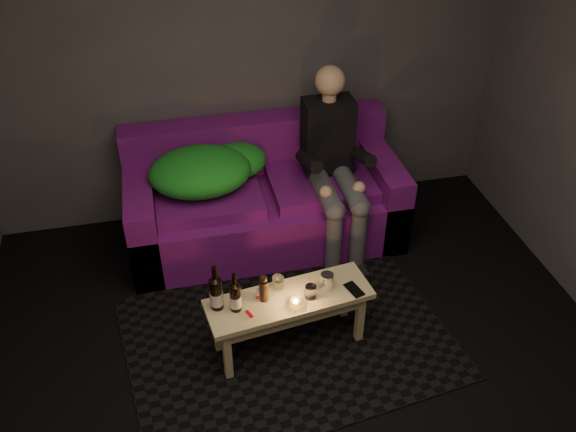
# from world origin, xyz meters

# --- Properties ---
(floor) EXTENTS (4.50, 4.50, 0.00)m
(floor) POSITION_xyz_m (0.00, 0.00, 0.00)
(floor) COLOR black
(floor) RESTS_ON ground
(room) EXTENTS (4.50, 4.50, 4.50)m
(room) POSITION_xyz_m (0.00, 0.47, 1.64)
(room) COLOR silver
(room) RESTS_ON ground
(rug) EXTENTS (2.21, 1.73, 0.01)m
(rug) POSITION_xyz_m (-0.03, 0.68, 0.00)
(rug) COLOR black
(rug) RESTS_ON floor
(sofa) EXTENTS (2.03, 0.91, 0.87)m
(sofa) POSITION_xyz_m (0.04, 1.82, 0.32)
(sofa) COLOR #6A0F72
(sofa) RESTS_ON floor
(green_blanket) EXTENTS (0.89, 0.61, 0.30)m
(green_blanket) POSITION_xyz_m (-0.38, 1.81, 0.66)
(green_blanket) COLOR green
(green_blanket) RESTS_ON sofa
(person) EXTENTS (0.37, 0.84, 1.36)m
(person) POSITION_xyz_m (0.53, 1.65, 0.70)
(person) COLOR black
(person) RESTS_ON sofa
(coffee_table) EXTENTS (1.05, 0.46, 0.42)m
(coffee_table) POSITION_xyz_m (-0.03, 0.63, 0.34)
(coffee_table) COLOR #E0C283
(coffee_table) RESTS_ON rug
(beer_bottle_a) EXTENTS (0.08, 0.08, 0.31)m
(beer_bottle_a) POSITION_xyz_m (-0.46, 0.65, 0.53)
(beer_bottle_a) COLOR black
(beer_bottle_a) RESTS_ON coffee_table
(beer_bottle_b) EXTENTS (0.07, 0.07, 0.28)m
(beer_bottle_b) POSITION_xyz_m (-0.36, 0.61, 0.52)
(beer_bottle_b) COLOR black
(beer_bottle_b) RESTS_ON coffee_table
(salt_shaker) EXTENTS (0.04, 0.04, 0.08)m
(salt_shaker) POSITION_xyz_m (-0.21, 0.66, 0.46)
(salt_shaker) COLOR silver
(salt_shaker) RESTS_ON coffee_table
(pepper_mill) EXTENTS (0.07, 0.07, 0.14)m
(pepper_mill) POSITION_xyz_m (-0.18, 0.65, 0.49)
(pepper_mill) COLOR black
(pepper_mill) RESTS_ON coffee_table
(tumbler_back) EXTENTS (0.08, 0.08, 0.08)m
(tumbler_back) POSITION_xyz_m (-0.08, 0.73, 0.46)
(tumbler_back) COLOR white
(tumbler_back) RESTS_ON coffee_table
(tealight) EXTENTS (0.06, 0.06, 0.05)m
(tealight) POSITION_xyz_m (-0.01, 0.56, 0.44)
(tealight) COLOR white
(tealight) RESTS_ON coffee_table
(tumbler_front) EXTENTS (0.07, 0.07, 0.09)m
(tumbler_front) POSITION_xyz_m (0.10, 0.61, 0.46)
(tumbler_front) COLOR white
(tumbler_front) RESTS_ON coffee_table
(steel_cup) EXTENTS (0.09, 0.09, 0.11)m
(steel_cup) POSITION_xyz_m (0.21, 0.66, 0.47)
(steel_cup) COLOR silver
(steel_cup) RESTS_ON coffee_table
(smartphone) EXTENTS (0.11, 0.16, 0.01)m
(smartphone) POSITION_xyz_m (0.37, 0.61, 0.42)
(smartphone) COLOR black
(smartphone) RESTS_ON coffee_table
(red_lighter) EXTENTS (0.04, 0.07, 0.01)m
(red_lighter) POSITION_xyz_m (-0.29, 0.54, 0.42)
(red_lighter) COLOR red
(red_lighter) RESTS_ON coffee_table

